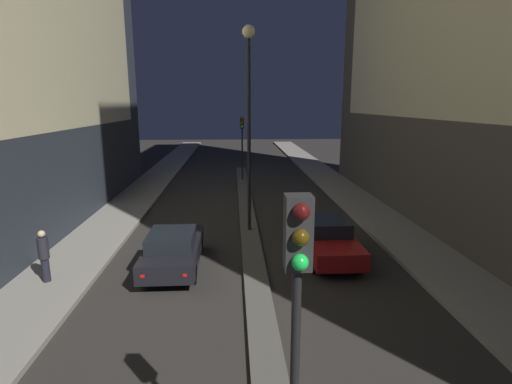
{
  "coord_description": "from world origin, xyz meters",
  "views": [
    {
      "loc": [
        -0.75,
        -1.61,
        6.03
      ],
      "look_at": [
        0.7,
        23.06,
        0.5
      ],
      "focal_mm": 28.0,
      "sensor_mm": 36.0,
      "label": 1
    }
  ],
  "objects_px": {
    "street_lamp": "(249,92)",
    "car_right_lane": "(328,239)",
    "traffic_light_mid": "(242,134)",
    "car_left_lane": "(173,249)",
    "traffic_light_near": "(297,301)",
    "pedestrian_on_left_sidewalk": "(44,255)"
  },
  "relations": [
    {
      "from": "traffic_light_near",
      "to": "street_lamp",
      "type": "height_order",
      "value": "street_lamp"
    },
    {
      "from": "traffic_light_near",
      "to": "pedestrian_on_left_sidewalk",
      "type": "height_order",
      "value": "traffic_light_near"
    },
    {
      "from": "traffic_light_near",
      "to": "car_left_lane",
      "type": "relative_size",
      "value": 1.1
    },
    {
      "from": "traffic_light_mid",
      "to": "traffic_light_near",
      "type": "bearing_deg",
      "value": -90.0
    },
    {
      "from": "traffic_light_near",
      "to": "traffic_light_mid",
      "type": "relative_size",
      "value": 1.0
    },
    {
      "from": "car_right_lane",
      "to": "traffic_light_mid",
      "type": "bearing_deg",
      "value": 100.49
    },
    {
      "from": "car_right_lane",
      "to": "traffic_light_near",
      "type": "bearing_deg",
      "value": -105.97
    },
    {
      "from": "car_left_lane",
      "to": "traffic_light_near",
      "type": "bearing_deg",
      "value": -72.8
    },
    {
      "from": "car_right_lane",
      "to": "pedestrian_on_left_sidewalk",
      "type": "xyz_separation_m",
      "value": [
        -10.04,
        -1.98,
        0.35
      ]
    },
    {
      "from": "traffic_light_near",
      "to": "car_right_lane",
      "type": "distance_m",
      "value": 11.25
    },
    {
      "from": "car_left_lane",
      "to": "car_right_lane",
      "type": "relative_size",
      "value": 0.99
    },
    {
      "from": "traffic_light_near",
      "to": "car_right_lane",
      "type": "xyz_separation_m",
      "value": [
        2.99,
        10.44,
        -2.92
      ]
    },
    {
      "from": "traffic_light_mid",
      "to": "car_left_lane",
      "type": "distance_m",
      "value": 17.43
    },
    {
      "from": "pedestrian_on_left_sidewalk",
      "to": "street_lamp",
      "type": "bearing_deg",
      "value": 37.05
    },
    {
      "from": "traffic_light_near",
      "to": "car_left_lane",
      "type": "xyz_separation_m",
      "value": [
        -2.99,
        9.65,
        -2.93
      ]
    },
    {
      "from": "traffic_light_near",
      "to": "pedestrian_on_left_sidewalk",
      "type": "xyz_separation_m",
      "value": [
        -7.05,
        8.46,
        -2.57
      ]
    },
    {
      "from": "street_lamp",
      "to": "car_right_lane",
      "type": "xyz_separation_m",
      "value": [
        2.99,
        -3.34,
        -5.73
      ]
    },
    {
      "from": "street_lamp",
      "to": "car_right_lane",
      "type": "height_order",
      "value": "street_lamp"
    },
    {
      "from": "car_left_lane",
      "to": "pedestrian_on_left_sidewalk",
      "type": "relative_size",
      "value": 2.48
    },
    {
      "from": "street_lamp",
      "to": "car_left_lane",
      "type": "distance_m",
      "value": 7.68
    },
    {
      "from": "traffic_light_near",
      "to": "pedestrian_on_left_sidewalk",
      "type": "distance_m",
      "value": 11.31
    },
    {
      "from": "traffic_light_near",
      "to": "pedestrian_on_left_sidewalk",
      "type": "relative_size",
      "value": 2.73
    }
  ]
}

